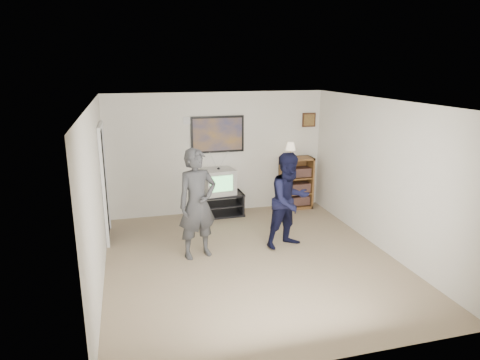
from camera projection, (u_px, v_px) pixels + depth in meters
name	position (u px, v px, depth m)	size (l,w,h in m)	color
room_shell	(246.00, 180.00, 6.81)	(4.51, 5.00, 2.51)	#7C664F
media_stand	(220.00, 204.00, 8.83)	(0.94, 0.53, 0.47)	black
crt_television	(219.00, 181.00, 8.70)	(0.61, 0.51, 0.51)	#ACACA6
bookshelf	(296.00, 183.00, 9.21)	(0.68, 0.39, 1.12)	brown
table_lamp	(290.00, 150.00, 8.98)	(0.21, 0.21, 0.34)	#F9E2BD
person_tall	(197.00, 204.00, 6.77)	(0.65, 0.43, 1.78)	#353538
person_short	(289.00, 200.00, 7.18)	(0.80, 0.62, 1.63)	black
controller_left	(196.00, 182.00, 6.94)	(0.03, 0.11, 0.03)	white
controller_right	(282.00, 187.00, 7.36)	(0.04, 0.13, 0.04)	white
poster	(218.00, 134.00, 8.69)	(1.10, 0.03, 0.75)	black
air_vent	(190.00, 121.00, 8.48)	(0.28, 0.02, 0.14)	white
small_picture	(309.00, 120.00, 9.14)	(0.30, 0.03, 0.30)	black
doorway	(104.00, 184.00, 7.49)	(0.03, 0.85, 2.00)	black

